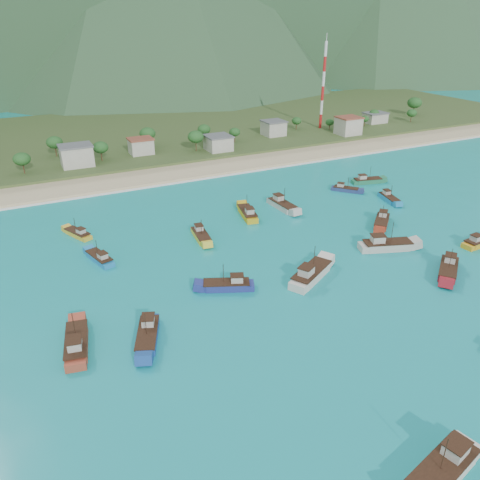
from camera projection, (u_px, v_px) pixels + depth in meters
name	position (u px, v px, depth m)	size (l,w,h in m)	color
ground	(310.00, 283.00, 92.71)	(600.00, 600.00, 0.00)	#0B7E7E
beach	(177.00, 173.00, 156.39)	(400.00, 18.00, 1.20)	beige
land	(131.00, 134.00, 205.57)	(400.00, 110.00, 2.40)	#385123
surf_line	(187.00, 181.00, 148.74)	(400.00, 2.50, 0.08)	white
village	(168.00, 143.00, 173.61)	(211.75, 30.59, 6.98)	beige
vegetation	(161.00, 141.00, 174.55)	(277.86, 25.97, 9.24)	#235623
radio_tower	(323.00, 86.00, 202.21)	(1.20, 1.20, 36.04)	red
boat_0	(100.00, 259.00, 100.60)	(4.92, 9.21, 5.22)	#1A79B9
boat_1	(443.00, 470.00, 53.68)	(12.52, 6.25, 7.11)	beige
boat_2	(248.00, 214.00, 122.65)	(5.20, 10.88, 6.18)	gold
boat_3	(389.00, 199.00, 133.08)	(4.64, 9.17, 5.20)	#1B7FB4
boat_4	(148.00, 336.00, 76.33)	(6.72, 10.83, 6.16)	#1D4694
boat_5	(311.00, 275.00, 93.73)	(12.67, 9.37, 7.38)	beige
boat_8	(345.00, 190.00, 140.10)	(7.18, 7.79, 4.84)	navy
boat_12	(382.00, 222.00, 117.86)	(9.44, 9.02, 5.96)	#A8301A
boat_13	(367.00, 181.00, 146.67)	(10.04, 5.09, 5.70)	#20734B
boat_14	(77.00, 344.00, 74.19)	(5.25, 11.55, 6.58)	#9E3E28
boat_17	(201.00, 236.00, 110.70)	(3.82, 9.59, 5.51)	yellow
boat_19	(78.00, 234.00, 111.85)	(5.72, 8.63, 4.94)	gold
boat_20	(448.00, 270.00, 95.81)	(10.55, 9.25, 6.43)	maroon
boat_21	(480.00, 242.00, 107.64)	(9.99, 3.75, 5.77)	orange
boat_23	(228.00, 286.00, 90.37)	(10.35, 6.65, 5.90)	navy
boat_25	(282.00, 205.00, 127.77)	(3.83, 11.13, 6.48)	beige
boat_26	(386.00, 246.00, 105.40)	(12.53, 7.28, 7.11)	#BAB6A9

